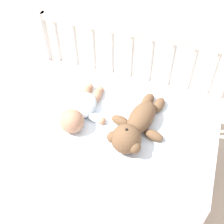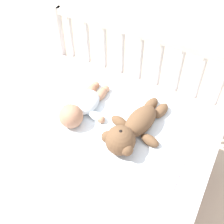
# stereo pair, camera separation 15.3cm
# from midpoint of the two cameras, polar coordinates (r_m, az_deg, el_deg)

# --- Properties ---
(ground_plane) EXTENTS (12.00, 12.00, 0.00)m
(ground_plane) POSITION_cam_midpoint_polar(r_m,az_deg,el_deg) (2.00, 2.14, -11.12)
(ground_plane) COLOR #C6B293
(crib_mattress) EXTENTS (1.05, 0.65, 0.52)m
(crib_mattress) POSITION_cam_midpoint_polar(r_m,az_deg,el_deg) (1.78, 2.38, -7.00)
(crib_mattress) COLOR silver
(crib_mattress) RESTS_ON ground_plane
(crib_rail) EXTENTS (1.05, 0.04, 0.83)m
(crib_rail) POSITION_cam_midpoint_polar(r_m,az_deg,el_deg) (1.75, 7.62, 7.56)
(crib_rail) COLOR beige
(crib_rail) RESTS_ON ground_plane
(blanket) EXTENTS (0.78, 0.52, 0.01)m
(blanket) POSITION_cam_midpoint_polar(r_m,az_deg,el_deg) (1.58, 3.56, -1.34)
(blanket) COLOR white
(blanket) RESTS_ON crib_mattress
(teddy_bear) EXTENTS (0.28, 0.43, 0.14)m
(teddy_bear) POSITION_cam_midpoint_polar(r_m,az_deg,el_deg) (1.47, 6.72, -3.29)
(teddy_bear) COLOR brown
(teddy_bear) RESTS_ON crib_mattress
(baby) EXTENTS (0.29, 0.36, 0.12)m
(baby) POSITION_cam_midpoint_polar(r_m,az_deg,el_deg) (1.57, -2.85, 0.88)
(baby) COLOR white
(baby) RESTS_ON crib_mattress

